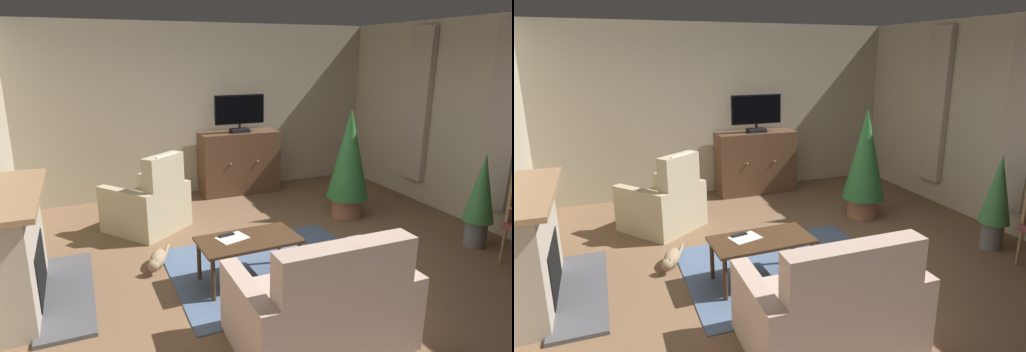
# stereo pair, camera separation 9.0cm
# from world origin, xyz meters

# --- Properties ---
(ground_plane) EXTENTS (6.51, 6.60, 0.04)m
(ground_plane) POSITION_xyz_m (0.00, 0.00, -0.02)
(ground_plane) COLOR brown
(wall_back) EXTENTS (6.51, 0.10, 2.78)m
(wall_back) POSITION_xyz_m (0.00, 3.05, 1.39)
(wall_back) COLOR #B2A88E
(wall_back) RESTS_ON ground_plane
(wall_right_with_window) EXTENTS (0.10, 6.60, 2.78)m
(wall_right_with_window) POSITION_xyz_m (3.00, 0.00, 1.39)
(wall_right_with_window) COLOR #BBB095
(wall_right_with_window) RESTS_ON ground_plane
(curtain_panel_near) EXTENTS (0.10, 0.44, 2.34)m
(curtain_panel_near) POSITION_xyz_m (2.89, -0.23, 1.53)
(curtain_panel_near) COLOR #B2A393
(curtain_panel_far) EXTENTS (0.10, 0.44, 2.34)m
(curtain_panel_far) POSITION_xyz_m (2.89, 1.27, 1.53)
(curtain_panel_far) COLOR #B2A393
(rug_central) EXTENTS (2.20, 1.80, 0.01)m
(rug_central) POSITION_xyz_m (-0.18, -0.08, 0.01)
(rug_central) COLOR slate
(rug_central) RESTS_ON ground_plane
(fireplace) EXTENTS (0.90, 1.66, 1.11)m
(fireplace) POSITION_xyz_m (-2.67, 0.19, 0.53)
(fireplace) COLOR #4C4C51
(fireplace) RESTS_ON ground_plane
(tv_cabinet) EXTENTS (1.32, 0.54, 1.04)m
(tv_cabinet) POSITION_xyz_m (0.45, 2.70, 0.50)
(tv_cabinet) COLOR #402A1C
(tv_cabinet) RESTS_ON ground_plane
(television) EXTENTS (0.85, 0.20, 0.62)m
(television) POSITION_xyz_m (0.45, 2.65, 1.37)
(television) COLOR black
(television) RESTS_ON tv_cabinet
(coffee_table) EXTENTS (1.05, 0.59, 0.48)m
(coffee_table) POSITION_xyz_m (-0.52, -0.24, 0.42)
(coffee_table) COLOR #422B19
(coffee_table) RESTS_ON ground_plane
(tv_remote) EXTENTS (0.18, 0.08, 0.02)m
(tv_remote) POSITION_xyz_m (-0.71, -0.10, 0.49)
(tv_remote) COLOR black
(tv_remote) RESTS_ON coffee_table
(folded_newspaper) EXTENTS (0.35, 0.29, 0.01)m
(folded_newspaper) POSITION_xyz_m (-0.67, -0.17, 0.48)
(folded_newspaper) COLOR silver
(folded_newspaper) RESTS_ON coffee_table
(sofa_floral) EXTENTS (1.40, 0.90, 1.00)m
(sofa_floral) POSITION_xyz_m (-0.35, -1.42, 0.33)
(sofa_floral) COLOR #BC9E8E
(sofa_floral) RESTS_ON ground_plane
(armchair_in_far_corner) EXTENTS (1.21, 1.22, 1.08)m
(armchair_in_far_corner) POSITION_xyz_m (-1.25, 1.58, 0.33)
(armchair_in_far_corner) COLOR tan
(armchair_in_far_corner) RESTS_ON ground_plane
(potted_plant_on_hearth_side) EXTENTS (0.60, 0.60, 1.58)m
(potted_plant_on_hearth_side) POSITION_xyz_m (1.49, 1.00, 0.85)
(potted_plant_on_hearth_side) COLOR #99664C
(potted_plant_on_hearth_side) RESTS_ON ground_plane
(potted_plant_small_fern_corner) EXTENTS (0.36, 0.36, 1.17)m
(potted_plant_small_fern_corner) POSITION_xyz_m (2.38, -0.49, 0.65)
(potted_plant_small_fern_corner) COLOR slate
(potted_plant_small_fern_corner) RESTS_ON ground_plane
(cat) EXTENTS (0.35, 0.63, 0.19)m
(cat) POSITION_xyz_m (-1.35, 0.43, 0.09)
(cat) COLOR #937A5B
(cat) RESTS_ON ground_plane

